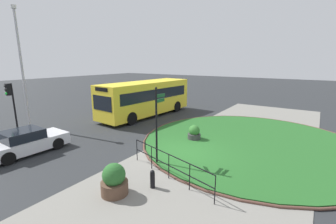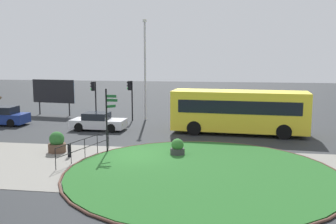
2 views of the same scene
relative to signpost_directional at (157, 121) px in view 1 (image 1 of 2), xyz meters
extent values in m
plane|color=#282B2D|center=(1.64, -0.35, -2.10)|extent=(120.00, 120.00, 0.00)
cube|color=gray|center=(1.64, -2.40, -2.09)|extent=(32.00, 7.91, 0.02)
cylinder|color=#235B23|center=(5.42, -2.95, -2.05)|extent=(12.61, 12.61, 0.10)
torus|color=brown|center=(5.42, -2.95, -2.05)|extent=(12.92, 12.92, 0.11)
cylinder|color=black|center=(-0.07, -0.01, -0.32)|extent=(0.09, 0.09, 3.56)
sphere|color=black|center=(-0.07, -0.01, 1.51)|extent=(0.10, 0.10, 0.10)
cube|color=#195128|center=(0.25, -0.04, 1.14)|extent=(0.55, 0.08, 0.15)
cube|color=#195128|center=(0.27, -0.01, 0.91)|extent=(0.59, 0.04, 0.15)
cube|color=#195128|center=(0.16, 0.18, 0.55)|extent=(0.41, 0.36, 0.15)
cylinder|color=black|center=(-1.85, -1.12, -1.79)|extent=(0.19, 0.19, 0.62)
sphere|color=black|center=(-1.85, -1.12, -1.45)|extent=(0.18, 0.18, 0.18)
cube|color=black|center=(-0.91, -1.25, -1.02)|extent=(1.25, 4.53, 0.03)
cube|color=black|center=(-0.91, -1.25, -1.51)|extent=(1.25, 4.53, 0.03)
cylinder|color=black|center=(-0.31, 1.01, -1.56)|extent=(0.04, 0.04, 1.08)
cylinder|color=black|center=(-0.61, -0.12, -1.56)|extent=(0.04, 0.04, 1.08)
cylinder|color=black|center=(-0.91, -1.25, -1.56)|extent=(0.04, 0.04, 1.08)
cylinder|color=black|center=(-1.22, -2.38, -1.56)|extent=(0.04, 0.04, 1.08)
cylinder|color=black|center=(-1.52, -3.51, -1.56)|extent=(0.04, 0.04, 1.08)
cube|color=yellow|center=(7.38, 6.65, -0.46)|extent=(9.43, 3.22, 2.74)
cube|color=black|center=(7.29, 5.35, -0.08)|extent=(8.14, 0.59, 0.88)
cube|color=black|center=(7.47, 7.96, -0.08)|extent=(8.14, 0.59, 0.88)
cube|color=black|center=(2.75, 6.98, -0.32)|extent=(0.17, 2.12, 1.10)
cube|color=black|center=(2.75, 6.98, 0.69)|extent=(0.12, 1.42, 0.28)
cylinder|color=black|center=(4.34, 5.67, -1.60)|extent=(1.02, 0.37, 1.00)
cylinder|color=black|center=(4.51, 8.05, -1.60)|extent=(1.02, 0.37, 1.00)
cylinder|color=black|center=(10.26, 5.26, -1.60)|extent=(1.02, 0.37, 1.00)
cylinder|color=black|center=(10.42, 7.64, -1.60)|extent=(1.02, 0.37, 1.00)
cube|color=silver|center=(-2.79, 6.52, -1.62)|extent=(3.96, 1.82, 0.62)
cube|color=black|center=(-2.95, 6.53, -1.06)|extent=(1.81, 1.57, 0.49)
cube|color=#EAEACC|center=(-0.81, 7.02, -1.59)|extent=(0.02, 0.20, 0.12)
cube|color=#EAEACC|center=(-0.83, 5.96, -1.59)|extent=(0.02, 0.20, 0.12)
cylinder|color=black|center=(-1.56, 7.30, -1.78)|extent=(0.64, 0.23, 0.64)
cylinder|color=black|center=(-1.59, 5.71, -1.78)|extent=(0.64, 0.23, 0.64)
cylinder|color=black|center=(-4.02, 5.75, -1.78)|extent=(0.64, 0.23, 0.64)
cylinder|color=black|center=(-1.34, 10.95, -0.43)|extent=(0.11, 0.11, 3.35)
cube|color=black|center=(-1.55, 10.94, 0.85)|extent=(0.27, 0.27, 0.78)
sphere|color=black|center=(-1.70, 10.94, 1.10)|extent=(0.16, 0.16, 0.16)
sphere|color=black|center=(-1.70, 10.94, 0.85)|extent=(0.16, 0.16, 0.16)
sphere|color=green|center=(-1.70, 10.94, 0.61)|extent=(0.16, 0.16, 0.16)
cylinder|color=#B7B7BC|center=(-0.32, 11.44, 1.98)|extent=(0.16, 0.16, 8.16)
cylinder|color=silver|center=(-0.32, 11.44, 6.18)|extent=(0.32, 0.32, 0.22)
cylinder|color=#383838|center=(3.90, 0.06, -1.90)|extent=(0.79, 0.79, 0.41)
sphere|color=#33702D|center=(3.90, 0.06, -1.48)|extent=(0.67, 0.67, 0.67)
cylinder|color=brown|center=(-2.96, -0.23, -1.85)|extent=(0.99, 0.99, 0.51)
sphere|color=#286028|center=(-2.96, -0.23, -1.32)|extent=(0.84, 0.84, 0.84)
camera|label=1|loc=(-8.14, -6.03, 2.68)|focal=24.42mm
camera|label=2|loc=(6.48, -20.31, 3.37)|focal=41.13mm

